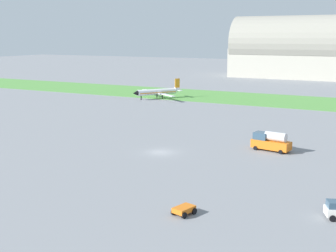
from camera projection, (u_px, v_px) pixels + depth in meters
ground_plane at (161, 152)px, 76.63m from camera, size 600.00×600.00×0.00m
grass_taxiway_strip at (272, 100)px, 138.42m from camera, size 360.00×28.00×0.08m
airplane_taxiing_turboprop at (158, 92)px, 141.24m from camera, size 17.03×14.97×5.93m
baggage_cart_midfield at (184, 210)px, 49.89m from camera, size 2.33×2.76×0.90m
fuel_truck_by_runway at (271, 141)px, 77.52m from camera, size 6.81×3.50×3.29m
hangar_distant at (295, 50)px, 209.87m from camera, size 56.57×25.07×28.13m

